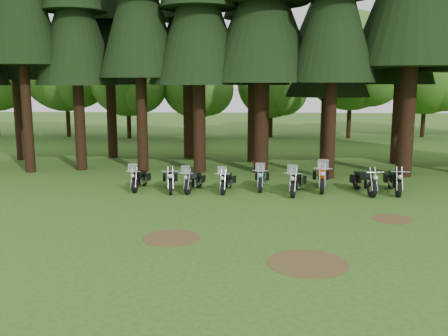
# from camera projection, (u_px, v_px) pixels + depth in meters

# --- Properties ---
(ground) EXTENTS (120.00, 120.00, 0.00)m
(ground) POSITION_uv_depth(u_px,v_px,m) (265.00, 221.00, 17.40)
(ground) COLOR #2E591B
(ground) RESTS_ON ground
(pine_back_4) EXTENTS (4.94, 4.94, 13.78)m
(pine_back_4) POSITION_uv_depth(u_px,v_px,m) (330.00, 21.00, 28.81)
(pine_back_4) COLOR black
(pine_back_4) RESTS_ON ground
(decid_1) EXTENTS (7.91, 7.69, 9.88)m
(decid_1) POSITION_uv_depth(u_px,v_px,m) (68.00, 69.00, 42.49)
(decid_1) COLOR black
(decid_1) RESTS_ON ground
(decid_2) EXTENTS (6.72, 6.53, 8.40)m
(decid_2) POSITION_uv_depth(u_px,v_px,m) (131.00, 79.00, 41.41)
(decid_2) COLOR black
(decid_2) RESTS_ON ground
(decid_3) EXTENTS (6.12, 5.95, 7.65)m
(decid_3) POSITION_uv_depth(u_px,v_px,m) (199.00, 85.00, 41.56)
(decid_3) COLOR black
(decid_3) RESTS_ON ground
(decid_4) EXTENTS (5.93, 5.76, 7.41)m
(decid_4) POSITION_uv_depth(u_px,v_px,m) (274.00, 86.00, 42.46)
(decid_4) COLOR black
(decid_4) RESTS_ON ground
(decid_5) EXTENTS (8.45, 8.21, 10.56)m
(decid_5) POSITION_uv_depth(u_px,v_px,m) (357.00, 64.00, 41.22)
(decid_5) COLOR black
(decid_5) RESTS_ON ground
(decid_6) EXTENTS (7.06, 6.86, 8.82)m
(decid_6) POSITION_uv_depth(u_px,v_px,m) (431.00, 76.00, 42.36)
(decid_6) COLOR black
(decid_6) RESTS_ON ground
(dirt_patch_0) EXTENTS (1.80, 1.80, 0.01)m
(dirt_patch_0) POSITION_uv_depth(u_px,v_px,m) (171.00, 238.00, 15.57)
(dirt_patch_0) COLOR #4C3D1E
(dirt_patch_0) RESTS_ON ground
(dirt_patch_1) EXTENTS (1.40, 1.40, 0.01)m
(dirt_patch_1) POSITION_uv_depth(u_px,v_px,m) (392.00, 219.00, 17.67)
(dirt_patch_1) COLOR #4C3D1E
(dirt_patch_1) RESTS_ON ground
(dirt_patch_2) EXTENTS (2.20, 2.20, 0.01)m
(dirt_patch_2) POSITION_uv_depth(u_px,v_px,m) (308.00, 263.00, 13.41)
(dirt_patch_2) COLOR #4C3D1E
(dirt_patch_2) RESTS_ON ground
(motorcycle_0) EXTENTS (0.47, 2.13, 1.34)m
(motorcycle_0) POSITION_uv_depth(u_px,v_px,m) (140.00, 179.00, 22.46)
(motorcycle_0) COLOR black
(motorcycle_0) RESTS_ON ground
(motorcycle_1) EXTENTS (0.51, 2.24, 0.91)m
(motorcycle_1) POSITION_uv_depth(u_px,v_px,m) (170.00, 180.00, 22.17)
(motorcycle_1) COLOR black
(motorcycle_1) RESTS_ON ground
(motorcycle_2) EXTENTS (0.75, 2.08, 1.31)m
(motorcycle_2) POSITION_uv_depth(u_px,v_px,m) (194.00, 181.00, 22.10)
(motorcycle_2) COLOR black
(motorcycle_2) RESTS_ON ground
(motorcycle_3) EXTENTS (0.56, 2.07, 1.30)m
(motorcycle_3) POSITION_uv_depth(u_px,v_px,m) (226.00, 182.00, 22.02)
(motorcycle_3) COLOR black
(motorcycle_3) RESTS_ON ground
(motorcycle_4) EXTENTS (0.49, 2.18, 1.37)m
(motorcycle_4) POSITION_uv_depth(u_px,v_px,m) (261.00, 179.00, 22.51)
(motorcycle_4) COLOR black
(motorcycle_4) RESTS_ON ground
(motorcycle_5) EXTENTS (0.84, 2.30, 1.45)m
(motorcycle_5) POSITION_uv_depth(u_px,v_px,m) (296.00, 183.00, 21.56)
(motorcycle_5) COLOR black
(motorcycle_5) RESTS_ON ground
(motorcycle_6) EXTENTS (0.60, 2.51, 1.57)m
(motorcycle_6) POSITION_uv_depth(u_px,v_px,m) (321.00, 178.00, 22.32)
(motorcycle_6) COLOR black
(motorcycle_6) RESTS_ON ground
(motorcycle_7) EXTENTS (0.55, 2.33, 0.95)m
(motorcycle_7) POSITION_uv_depth(u_px,v_px,m) (364.00, 182.00, 21.70)
(motorcycle_7) COLOR black
(motorcycle_7) RESTS_ON ground
(motorcycle_8) EXTENTS (0.42, 2.37, 0.96)m
(motorcycle_8) POSITION_uv_depth(u_px,v_px,m) (395.00, 182.00, 21.78)
(motorcycle_8) COLOR black
(motorcycle_8) RESTS_ON ground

